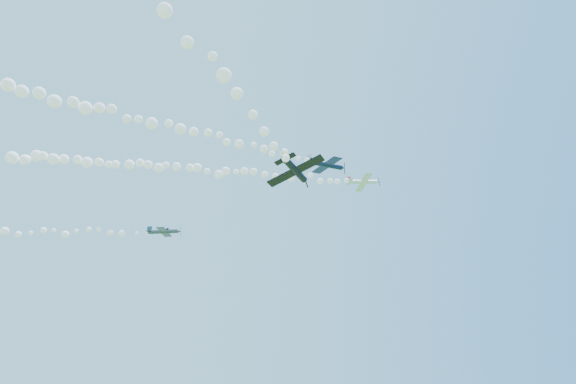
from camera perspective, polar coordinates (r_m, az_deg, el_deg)
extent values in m
cylinder|color=white|center=(102.95, 8.80, 1.19)|extent=(6.32, 1.46, 1.41)
cone|color=white|center=(104.07, 10.55, 1.18)|extent=(0.87, 0.90, 0.89)
cone|color=red|center=(104.23, 10.79, 1.18)|extent=(0.36, 0.32, 0.32)
cube|color=black|center=(104.19, 10.73, 1.18)|extent=(0.23, 0.17, 1.97)
cube|color=white|center=(102.97, 8.94, 1.13)|extent=(2.13, 7.76, 0.42)
cube|color=white|center=(102.11, 7.30, 1.23)|extent=(1.08, 2.75, 0.21)
cube|color=red|center=(102.37, 7.21, 1.50)|extent=(1.09, 0.18, 1.32)
sphere|color=black|center=(103.42, 9.22, 1.38)|extent=(0.86, 0.81, 0.82)
cylinder|color=#0D193A|center=(86.21, 4.41, 3.27)|extent=(6.79, 1.07, 1.41)
cone|color=#0D193A|center=(87.88, 6.50, 2.86)|extent=(0.86, 0.92, 0.96)
cone|color=silver|center=(88.12, 6.79, 2.81)|extent=(0.36, 0.32, 0.34)
cube|color=black|center=(88.05, 6.71, 2.82)|extent=(0.15, 0.61, 2.12)
cube|color=#0D193A|center=(86.29, 4.57, 3.16)|extent=(3.29, 8.31, 1.95)
cube|color=#0D193A|center=(84.94, 2.60, 3.65)|extent=(1.51, 2.99, 0.75)
cube|color=silver|center=(85.14, 2.55, 4.05)|extent=(1.10, 0.58, 1.41)
sphere|color=black|center=(86.79, 4.96, 3.42)|extent=(0.97, 1.10, 1.01)
cylinder|color=#384151|center=(92.62, -14.58, -4.56)|extent=(5.35, 2.92, 1.02)
cone|color=#384151|center=(91.99, -12.78, -4.53)|extent=(0.91, 0.93, 0.76)
cone|color=navy|center=(91.91, -12.52, -4.52)|extent=(0.37, 0.35, 0.27)
cube|color=black|center=(91.93, -12.59, -4.52)|extent=(0.22, 0.45, 1.73)
cube|color=#384151|center=(92.54, -14.45, -4.63)|extent=(2.73, 6.80, 1.51)
cube|color=#384151|center=(93.22, -16.06, -4.56)|extent=(1.25, 2.46, 0.57)
cube|color=navy|center=(93.37, -16.09, -4.27)|extent=(0.96, 0.47, 1.13)
sphere|color=black|center=(92.54, -14.10, -4.35)|extent=(0.83, 0.89, 0.80)
cylinder|color=black|center=(62.42, 0.78, 2.70)|extent=(3.28, 6.37, 1.43)
cone|color=black|center=(65.28, 2.00, 1.37)|extent=(1.12, 1.08, 0.94)
cone|color=gold|center=(65.68, 2.16, 1.20)|extent=(0.41, 0.43, 0.33)
cube|color=black|center=(65.57, 2.12, 1.24)|extent=(0.67, 0.33, 2.01)
cube|color=black|center=(62.56, 0.91, 2.50)|extent=(7.03, 6.08, 2.37)
cube|color=black|center=(60.12, -0.34, 3.94)|extent=(2.69, 2.41, 0.89)
cube|color=gold|center=(60.40, -0.53, 4.41)|extent=(1.02, 1.00, 1.35)
sphere|color=black|center=(63.38, 1.01, 2.63)|extent=(1.25, 1.16, 1.01)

